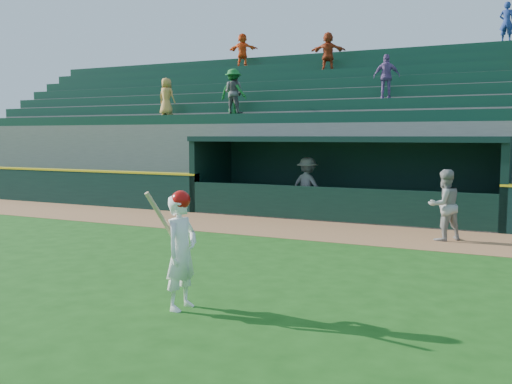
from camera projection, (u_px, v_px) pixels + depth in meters
ground at (219, 269)px, 10.66m from camera, size 120.00×120.00×0.00m
warning_track at (310, 230)px, 15.05m from camera, size 40.00×3.00×0.01m
field_wall_left at (24, 185)px, 21.77m from camera, size 15.50×0.30×1.20m
wall_stripe_left at (23, 169)px, 21.71m from camera, size 15.50×0.32×0.06m
dugout_player_front at (444, 205)px, 13.44m from camera, size 1.04×1.03×1.69m
dugout_player_inside at (307, 186)px, 18.00m from camera, size 1.30×0.94×1.80m
dugout at (345, 172)px, 17.70m from camera, size 9.40×2.80×2.46m
stands at (381, 138)px, 21.69m from camera, size 34.50×6.27×7.43m
batter_at_plate at (181, 249)px, 8.12m from camera, size 0.52×0.77×1.73m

